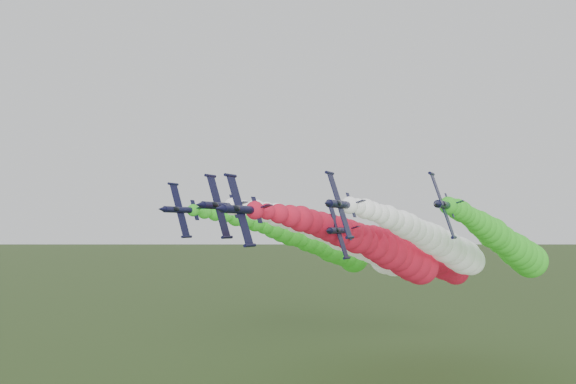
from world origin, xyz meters
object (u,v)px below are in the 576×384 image
object	(u,v)px
jet_outer_left	(318,244)
jet_trail	(428,258)
jet_outer_right	(510,246)
jet_inner_right	(443,245)
jet_lead	(387,251)
jet_inner_left	(360,245)

from	to	relation	value
jet_outer_left	jet_trail	size ratio (longest dim) A/B	1.01
jet_outer_right	jet_inner_right	bearing A→B (deg)	-148.12
jet_lead	jet_inner_left	world-z (taller)	jet_inner_left
jet_trail	jet_inner_left	bearing A→B (deg)	-121.77
jet_inner_left	jet_inner_right	world-z (taller)	jet_inner_right
jet_inner_right	jet_lead	bearing A→B (deg)	-131.52
jet_lead	jet_outer_right	xyz separation A→B (m)	(22.93, 19.12, 0.84)
jet_lead	jet_trail	distance (m)	25.41
jet_outer_right	jet_inner_left	bearing A→B (deg)	-158.32
jet_lead	jet_trail	size ratio (longest dim) A/B	1.01
jet_outer_left	jet_lead	bearing A→B (deg)	-35.01
jet_lead	jet_outer_right	world-z (taller)	jet_outer_right
jet_lead	jet_outer_left	xyz separation A→B (m)	(-22.23, 15.57, 0.78)
jet_outer_left	jet_trail	bearing A→B (deg)	20.51
jet_inner_left	jet_outer_left	size ratio (longest dim) A/B	1.00
jet_inner_left	jet_outer_left	world-z (taller)	jet_inner_left
jet_outer_right	jet_outer_left	bearing A→B (deg)	-175.51
jet_outer_left	jet_inner_left	bearing A→B (deg)	-32.05
jet_inner_right	jet_trail	distance (m)	16.05
jet_inner_left	jet_inner_right	distance (m)	18.19
jet_inner_left	jet_outer_left	bearing A→B (deg)	147.95
jet_lead	jet_outer_left	world-z (taller)	jet_outer_left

